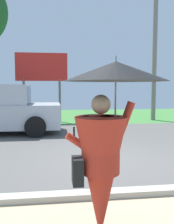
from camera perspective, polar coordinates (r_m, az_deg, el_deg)
The scene contains 4 objects.
ground_plane at distance 9.14m, azimuth 0.80°, elevation -5.97°, with size 40.00×22.00×0.20m.
monk_pedestrian at distance 2.93m, azimuth 4.06°, elevation -6.40°, with size 1.18×1.18×2.13m.
utility_pole at distance 14.41m, azimuth 14.96°, elevation 14.13°, with size 1.80×0.24×7.58m.
roadside_billboard at distance 13.16m, azimuth -10.14°, elevation 8.83°, with size 2.60×0.12×3.50m.
Camera 1 is at (-1.30, -5.92, 1.78)m, focal length 40.75 mm.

